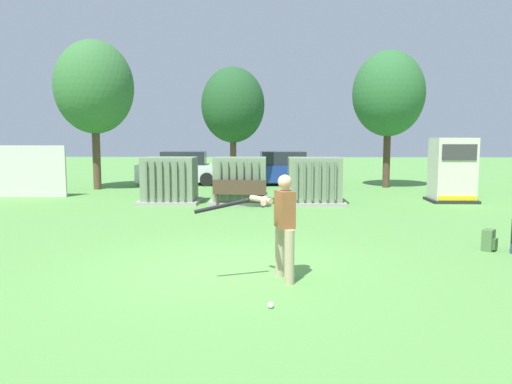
# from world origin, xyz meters

# --- Properties ---
(ground_plane) EXTENTS (96.00, 96.00, 0.00)m
(ground_plane) POSITION_xyz_m (0.00, 0.00, 0.00)
(ground_plane) COLOR #5B9947
(fence_panel) EXTENTS (4.80, 0.12, 2.00)m
(fence_panel) POSITION_xyz_m (-9.61, 10.50, 1.00)
(fence_panel) COLOR beige
(fence_panel) RESTS_ON ground
(transformer_west) EXTENTS (2.10, 1.70, 1.62)m
(transformer_west) POSITION_xyz_m (-2.82, 8.85, 0.79)
(transformer_west) COLOR #9E9B93
(transformer_west) RESTS_ON ground
(transformer_mid_west) EXTENTS (2.10, 1.70, 1.62)m
(transformer_mid_west) POSITION_xyz_m (-0.32, 8.85, 0.79)
(transformer_mid_west) COLOR #9E9B93
(transformer_mid_west) RESTS_ON ground
(transformer_mid_east) EXTENTS (2.10, 1.70, 1.62)m
(transformer_mid_east) POSITION_xyz_m (2.27, 8.77, 0.79)
(transformer_mid_east) COLOR #9E9B93
(transformer_mid_east) RESTS_ON ground
(generator_enclosure) EXTENTS (1.60, 1.40, 2.30)m
(generator_enclosure) POSITION_xyz_m (7.28, 9.49, 1.14)
(generator_enclosure) COLOR #262626
(generator_enclosure) RESTS_ON ground
(park_bench) EXTENTS (1.83, 0.58, 0.92)m
(park_bench) POSITION_xyz_m (-0.28, 7.92, 0.54)
(park_bench) COLOR #4C3828
(park_bench) RESTS_ON ground
(batter) EXTENTS (1.59, 0.78, 1.74)m
(batter) POSITION_xyz_m (0.92, -0.59, 0.98)
(batter) COLOR tan
(batter) RESTS_ON ground
(sports_ball) EXTENTS (0.09, 0.09, 0.09)m
(sports_ball) POSITION_xyz_m (0.75, -1.95, 0.04)
(sports_ball) COLOR white
(sports_ball) RESTS_ON ground
(backpack) EXTENTS (0.37, 0.38, 0.44)m
(backpack) POSITION_xyz_m (5.27, 1.67, 0.21)
(backpack) COLOR #4C723F
(backpack) RESTS_ON ground
(tree_left) EXTENTS (3.41, 3.41, 6.52)m
(tree_left) POSITION_xyz_m (-6.98, 13.33, 4.47)
(tree_left) COLOR brown
(tree_left) RESTS_ON ground
(tree_center_left) EXTENTS (2.85, 2.85, 5.45)m
(tree_center_left) POSITION_xyz_m (-0.96, 14.14, 3.74)
(tree_center_left) COLOR brown
(tree_center_left) RESTS_ON ground
(tree_center_right) EXTENTS (3.25, 3.25, 6.21)m
(tree_center_right) POSITION_xyz_m (6.08, 14.53, 4.26)
(tree_center_right) COLOR #4C3828
(tree_center_right) RESTS_ON ground
(parked_car_leftmost) EXTENTS (4.29, 2.10, 1.62)m
(parked_car_leftmost) POSITION_xyz_m (-3.60, 15.64, 0.75)
(parked_car_leftmost) COLOR silver
(parked_car_leftmost) RESTS_ON ground
(parked_car_left_of_center) EXTENTS (4.33, 2.18, 1.62)m
(parked_car_left_of_center) POSITION_xyz_m (1.22, 15.63, 0.75)
(parked_car_left_of_center) COLOR navy
(parked_car_left_of_center) RESTS_ON ground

